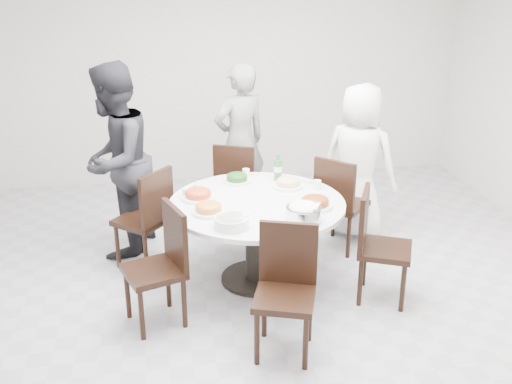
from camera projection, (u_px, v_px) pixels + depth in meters
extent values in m
cube|color=#A8A8AD|center=(265.00, 296.00, 5.09)|extent=(6.00, 6.00, 0.01)
cube|color=beige|center=(222.00, 69.00, 7.33)|extent=(6.00, 0.01, 2.80)
cylinder|color=white|center=(257.00, 242.00, 5.21)|extent=(1.50, 1.50, 0.75)
cube|color=black|center=(342.00, 202.00, 5.79)|extent=(0.59, 0.59, 0.95)
cube|color=black|center=(239.00, 185.00, 6.23)|extent=(0.55, 0.55, 0.95)
cube|color=black|center=(142.00, 218.00, 5.44)|extent=(0.59, 0.59, 0.95)
cube|color=black|center=(153.00, 269.00, 4.55)|extent=(0.54, 0.54, 0.95)
cube|color=black|center=(285.00, 295.00, 4.20)|extent=(0.53, 0.53, 0.95)
cube|color=black|center=(385.00, 247.00, 4.89)|extent=(0.56, 0.56, 0.95)
imported|color=white|center=(359.00, 162.00, 5.96)|extent=(0.91, 0.87, 1.57)
imported|color=black|center=(240.00, 142.00, 6.41)|extent=(0.72, 0.61, 1.68)
imported|color=black|center=(115.00, 161.00, 5.56)|extent=(0.96, 1.08, 1.83)
cylinder|color=white|center=(237.00, 179.00, 5.50)|extent=(0.24, 0.24, 0.06)
cylinder|color=white|center=(288.00, 184.00, 5.38)|extent=(0.26, 0.26, 0.07)
cylinder|color=white|center=(198.00, 195.00, 5.12)|extent=(0.29, 0.29, 0.08)
cylinder|color=white|center=(315.00, 203.00, 4.95)|extent=(0.29, 0.29, 0.07)
cylinder|color=white|center=(209.00, 209.00, 4.84)|extent=(0.27, 0.27, 0.07)
cylinder|color=silver|center=(304.00, 215.00, 4.68)|extent=(0.28, 0.28, 0.12)
cylinder|color=white|center=(231.00, 222.00, 4.59)|extent=(0.27, 0.27, 0.08)
cylinder|color=#2A692F|center=(278.00, 167.00, 5.53)|extent=(0.07, 0.07, 0.25)
cylinder|color=white|center=(250.00, 172.00, 5.65)|extent=(0.07, 0.07, 0.08)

